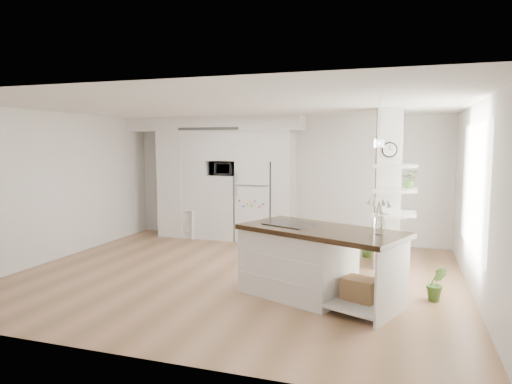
# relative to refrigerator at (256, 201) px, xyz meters

# --- Properties ---
(floor) EXTENTS (7.00, 6.00, 0.01)m
(floor) POSITION_rel_refrigerator_xyz_m (0.53, -2.68, -0.88)
(floor) COLOR #A97B5B
(floor) RESTS_ON ground
(room) EXTENTS (7.04, 6.04, 2.72)m
(room) POSITION_rel_refrigerator_xyz_m (0.53, -2.68, 0.98)
(room) COLOR white
(room) RESTS_ON ground
(cabinet_wall) EXTENTS (4.00, 0.71, 2.70)m
(cabinet_wall) POSITION_rel_refrigerator_xyz_m (-0.92, -0.01, 0.63)
(cabinet_wall) COLOR silver
(cabinet_wall) RESTS_ON floor
(refrigerator) EXTENTS (0.78, 0.69, 1.75)m
(refrigerator) POSITION_rel_refrigerator_xyz_m (0.00, 0.00, 0.00)
(refrigerator) COLOR white
(refrigerator) RESTS_ON floor
(column) EXTENTS (0.69, 0.90, 2.70)m
(column) POSITION_rel_refrigerator_xyz_m (2.90, -1.55, 0.48)
(column) COLOR silver
(column) RESTS_ON floor
(window) EXTENTS (0.00, 2.40, 2.40)m
(window) POSITION_rel_refrigerator_xyz_m (4.00, -2.38, 0.62)
(window) COLOR white
(window) RESTS_ON room
(pendant_light) EXTENTS (0.12, 0.12, 0.10)m
(pendant_light) POSITION_rel_refrigerator_xyz_m (2.23, -2.53, 1.24)
(pendant_light) COLOR white
(pendant_light) RESTS_ON room
(kitchen_island) EXTENTS (2.42, 1.80, 1.56)m
(kitchen_island) POSITION_rel_refrigerator_xyz_m (1.79, -3.33, -0.36)
(kitchen_island) COLOR silver
(kitchen_island) RESTS_ON floor
(bookshelf) EXTENTS (0.61, 0.47, 0.64)m
(bookshelf) POSITION_rel_refrigerator_xyz_m (-1.55, -0.19, -0.59)
(bookshelf) COLOR silver
(bookshelf) RESTS_ON floor
(floor_plant_a) EXTENTS (0.29, 0.25, 0.49)m
(floor_plant_a) POSITION_rel_refrigerator_xyz_m (3.52, -3.00, -0.63)
(floor_plant_a) COLOR #446E2C
(floor_plant_a) RESTS_ON floor
(floor_plant_b) EXTENTS (0.29, 0.29, 0.43)m
(floor_plant_b) POSITION_rel_refrigerator_xyz_m (2.44, -0.80, -0.66)
(floor_plant_b) COLOR #446E2C
(floor_plant_b) RESTS_ON floor
(microwave) EXTENTS (0.54, 0.37, 0.30)m
(microwave) POSITION_rel_refrigerator_xyz_m (-0.75, -0.06, 0.69)
(microwave) COLOR #2D2D2D
(microwave) RESTS_ON cabinet_wall
(shelf_plant) EXTENTS (0.27, 0.23, 0.30)m
(shelf_plant) POSITION_rel_refrigerator_xyz_m (3.15, -1.38, 0.65)
(shelf_plant) COLOR #446E2C
(shelf_plant) RESTS_ON column
(decor_bowl) EXTENTS (0.22, 0.22, 0.05)m
(decor_bowl) POSITION_rel_refrigerator_xyz_m (2.82, -1.78, 0.13)
(decor_bowl) COLOR white
(decor_bowl) RESTS_ON column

